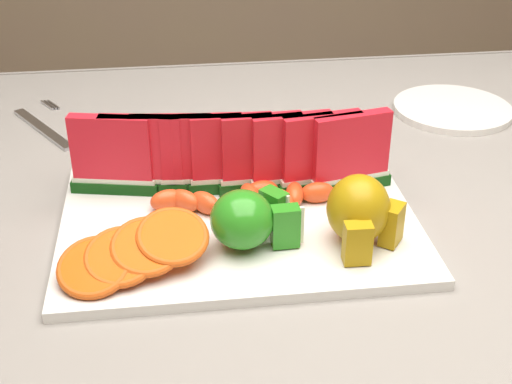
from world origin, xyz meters
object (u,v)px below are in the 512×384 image
(platter, at_px, (239,220))
(side_plate, at_px, (452,109))
(apple_cluster, at_px, (249,219))
(pear_cluster, at_px, (360,212))
(fork, at_px, (44,126))

(platter, relative_size, side_plate, 1.98)
(platter, height_order, apple_cluster, apple_cluster)
(pear_cluster, height_order, fork, pear_cluster)
(pear_cluster, bearing_deg, fork, 135.67)
(side_plate, bearing_deg, fork, 178.12)
(pear_cluster, relative_size, fork, 0.51)
(platter, bearing_deg, pear_cluster, -29.72)
(apple_cluster, relative_size, pear_cluster, 1.17)
(platter, distance_m, side_plate, 0.46)
(side_plate, xyz_separation_m, fork, (-0.62, 0.02, -0.00))
(apple_cluster, height_order, fork, apple_cluster)
(fork, bearing_deg, pear_cluster, -44.33)
(platter, bearing_deg, apple_cluster, -85.76)
(side_plate, height_order, fork, side_plate)
(apple_cluster, bearing_deg, pear_cluster, -4.36)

